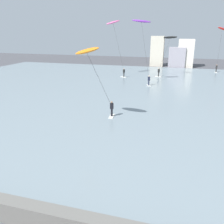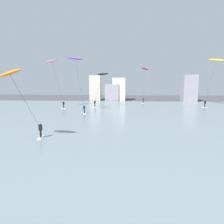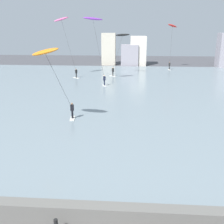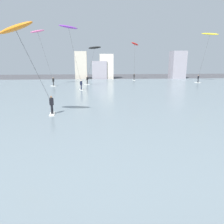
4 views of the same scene
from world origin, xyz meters
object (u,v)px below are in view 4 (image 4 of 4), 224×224
(kitesurfer_orange, at_px, (20,39))
(kitesurfer_pink, at_px, (39,37))
(kitesurfer_black, at_px, (94,52))
(kitesurfer_purple, at_px, (70,33))
(kitesurfer_yellow, at_px, (209,37))
(kitesurfer_red, at_px, (135,49))

(kitesurfer_orange, height_order, kitesurfer_pink, kitesurfer_pink)
(kitesurfer_black, xyz_separation_m, kitesurfer_orange, (-5.14, -27.62, -0.36))
(kitesurfer_orange, relative_size, kitesurfer_purple, 0.72)
(kitesurfer_pink, height_order, kitesurfer_purple, kitesurfer_pink)
(kitesurfer_pink, relative_size, kitesurfer_yellow, 0.97)
(kitesurfer_black, distance_m, kitesurfer_yellow, 25.05)
(kitesurfer_red, distance_m, kitesurfer_purple, 22.52)
(kitesurfer_yellow, bearing_deg, kitesurfer_orange, -135.74)
(kitesurfer_purple, bearing_deg, kitesurfer_orange, -94.10)
(kitesurfer_pink, bearing_deg, kitesurfer_black, 14.87)
(kitesurfer_orange, height_order, kitesurfer_red, kitesurfer_red)
(kitesurfer_black, height_order, kitesurfer_red, kitesurfer_red)
(kitesurfer_yellow, height_order, kitesurfer_purple, kitesurfer_yellow)
(kitesurfer_black, relative_size, kitesurfer_red, 0.82)
(kitesurfer_orange, xyz_separation_m, kitesurfer_red, (15.30, 37.02, 1.49))
(kitesurfer_orange, bearing_deg, kitesurfer_yellow, 44.26)
(kitesurfer_red, relative_size, kitesurfer_purple, 0.91)
(kitesurfer_black, bearing_deg, kitesurfer_purple, -114.42)
(kitesurfer_yellow, bearing_deg, kitesurfer_pink, -173.13)
(kitesurfer_black, bearing_deg, kitesurfer_red, 42.77)
(kitesurfer_yellow, bearing_deg, kitesurfer_purple, -161.04)
(kitesurfer_pink, distance_m, kitesurfer_purple, 8.32)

